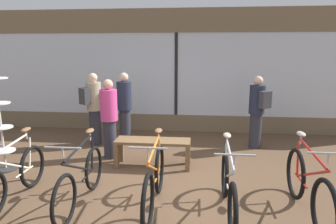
{
  "coord_description": "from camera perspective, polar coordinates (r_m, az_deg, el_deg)",
  "views": [
    {
      "loc": [
        0.61,
        -4.38,
        2.17
      ],
      "look_at": [
        0.0,
        1.44,
        0.95
      ],
      "focal_mm": 32.0,
      "sensor_mm": 36.0,
      "label": 1
    }
  ],
  "objects": [
    {
      "name": "ground_plane",
      "position": [
        4.92,
        -1.79,
        -14.38
      ],
      "size": [
        24.0,
        24.0,
        0.0
      ],
      "primitive_type": "plane",
      "color": "brown"
    },
    {
      "name": "shop_back_wall",
      "position": [
        7.92,
        1.57,
        7.94
      ],
      "size": [
        12.0,
        0.08,
        3.2
      ],
      "color": "#7A664C",
      "rests_on": "ground_plane"
    },
    {
      "name": "bicycle_far_left",
      "position": [
        4.95,
        -27.3,
        -10.91
      ],
      "size": [
        0.46,
        1.68,
        1.02
      ],
      "color": "black",
      "rests_on": "ground_plane"
    },
    {
      "name": "bicycle_left",
      "position": [
        4.48,
        -16.22,
        -12.24
      ],
      "size": [
        0.46,
        1.74,
        1.02
      ],
      "color": "black",
      "rests_on": "ground_plane"
    },
    {
      "name": "bicycle_center",
      "position": [
        4.21,
        -2.59,
        -13.05
      ],
      "size": [
        0.46,
        1.8,
        1.05
      ],
      "color": "black",
      "rests_on": "ground_plane"
    },
    {
      "name": "bicycle_right",
      "position": [
        4.16,
        11.42,
        -13.97
      ],
      "size": [
        0.46,
        1.75,
        1.03
      ],
      "color": "black",
      "rests_on": "ground_plane"
    },
    {
      "name": "bicycle_far_right",
      "position": [
        4.43,
        25.11,
        -12.88
      ],
      "size": [
        0.46,
        1.81,
        1.06
      ],
      "color": "black",
      "rests_on": "ground_plane"
    },
    {
      "name": "accessory_rack",
      "position": [
        6.21,
        -29.14,
        -3.15
      ],
      "size": [
        0.48,
        0.48,
        1.78
      ],
      "color": "#333333",
      "rests_on": "ground_plane"
    },
    {
      "name": "display_bench",
      "position": [
        5.66,
        -2.9,
        -6.25
      ],
      "size": [
        1.4,
        0.44,
        0.52
      ],
      "color": "brown",
      "rests_on": "ground_plane"
    },
    {
      "name": "customer_near_rack",
      "position": [
        6.98,
        -8.26,
        1.16
      ],
      "size": [
        0.37,
        0.51,
        1.66
      ],
      "color": "#2D2D38",
      "rests_on": "ground_plane"
    },
    {
      "name": "customer_by_window",
      "position": [
        7.04,
        -14.01,
        0.99
      ],
      "size": [
        0.52,
        0.56,
        1.66
      ],
      "color": "#2D2D38",
      "rests_on": "ground_plane"
    },
    {
      "name": "customer_mid_floor",
      "position": [
        6.09,
        -11.14,
        -1.06
      ],
      "size": [
        0.43,
        0.43,
        1.61
      ],
      "color": "#2D2D38",
      "rests_on": "ground_plane"
    },
    {
      "name": "customer_near_bench",
      "position": [
        6.86,
        16.62,
        0.36
      ],
      "size": [
        0.5,
        0.56,
        1.62
      ],
      "color": "#2D2D38",
      "rests_on": "ground_plane"
    }
  ]
}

